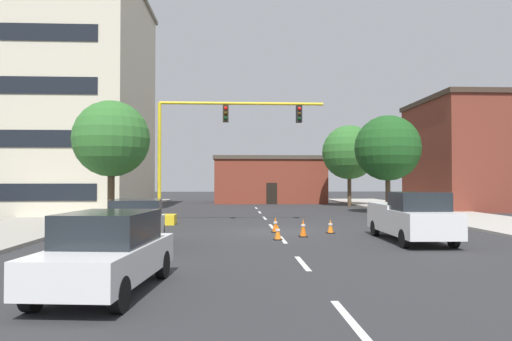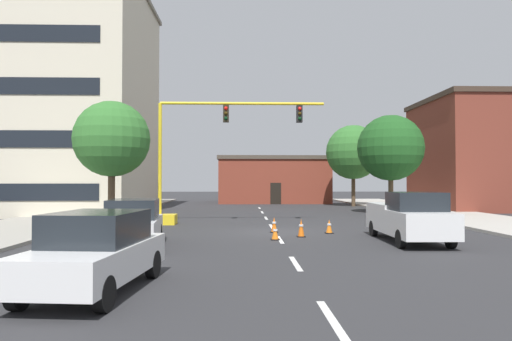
# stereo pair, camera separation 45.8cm
# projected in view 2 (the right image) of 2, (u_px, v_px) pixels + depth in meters

# --- Properties ---
(ground_plane) EXTENTS (160.00, 160.00, 0.00)m
(ground_plane) POSITION_uv_depth(u_px,v_px,m) (275.00, 232.00, 22.17)
(ground_plane) COLOR #2D2D30
(sidewalk_left) EXTENTS (6.00, 56.00, 0.14)m
(sidewalk_left) POSITION_uv_depth(u_px,v_px,m) (68.00, 218.00, 29.77)
(sidewalk_left) COLOR #9E998E
(sidewalk_left) RESTS_ON ground_plane
(sidewalk_right) EXTENTS (6.00, 56.00, 0.14)m
(sidewalk_right) POSITION_uv_depth(u_px,v_px,m) (459.00, 217.00, 30.56)
(sidewalk_right) COLOR #B2ADA3
(sidewalk_right) RESTS_ON ground_plane
(lane_stripe_seg_0) EXTENTS (0.16, 2.40, 0.01)m
(lane_stripe_seg_0) POSITION_uv_depth(u_px,v_px,m) (332.00, 319.00, 8.18)
(lane_stripe_seg_0) COLOR silver
(lane_stripe_seg_0) RESTS_ON ground_plane
(lane_stripe_seg_1) EXTENTS (0.16, 2.40, 0.01)m
(lane_stripe_seg_1) POSITION_uv_depth(u_px,v_px,m) (295.00, 263.00, 13.68)
(lane_stripe_seg_1) COLOR silver
(lane_stripe_seg_1) RESTS_ON ground_plane
(lane_stripe_seg_2) EXTENTS (0.16, 2.40, 0.01)m
(lane_stripe_seg_2) POSITION_uv_depth(u_px,v_px,m) (280.00, 240.00, 19.17)
(lane_stripe_seg_2) COLOR silver
(lane_stripe_seg_2) RESTS_ON ground_plane
(lane_stripe_seg_3) EXTENTS (0.16, 2.40, 0.01)m
(lane_stripe_seg_3) POSITION_uv_depth(u_px,v_px,m) (271.00, 226.00, 24.67)
(lane_stripe_seg_3) COLOR silver
(lane_stripe_seg_3) RESTS_ON ground_plane
(lane_stripe_seg_4) EXTENTS (0.16, 2.40, 0.01)m
(lane_stripe_seg_4) POSITION_uv_depth(u_px,v_px,m) (266.00, 218.00, 30.16)
(lane_stripe_seg_4) COLOR silver
(lane_stripe_seg_4) RESTS_ON ground_plane
(lane_stripe_seg_5) EXTENTS (0.16, 2.40, 0.01)m
(lane_stripe_seg_5) POSITION_uv_depth(u_px,v_px,m) (262.00, 212.00, 35.66)
(lane_stripe_seg_5) COLOR silver
(lane_stripe_seg_5) RESTS_ON ground_plane
(lane_stripe_seg_6) EXTENTS (0.16, 2.40, 0.01)m
(lane_stripe_seg_6) POSITION_uv_depth(u_px,v_px,m) (259.00, 208.00, 41.16)
(lane_stripe_seg_6) COLOR silver
(lane_stripe_seg_6) RESTS_ON ground_plane
(building_tall_left) EXTENTS (15.92, 13.80, 17.21)m
(building_tall_left) POSITION_uv_depth(u_px,v_px,m) (44.00, 101.00, 36.35)
(building_tall_left) COLOR beige
(building_tall_left) RESTS_ON ground_plane
(building_brick_center) EXTENTS (12.07, 8.66, 5.04)m
(building_brick_center) POSITION_uv_depth(u_px,v_px,m) (273.00, 180.00, 52.11)
(building_brick_center) COLOR brown
(building_brick_center) RESTS_ON ground_plane
(building_row_right) EXTENTS (11.97, 10.54, 9.38)m
(building_row_right) POSITION_uv_depth(u_px,v_px,m) (496.00, 154.00, 39.58)
(building_row_right) COLOR brown
(building_row_right) RESTS_ON ground_plane
(traffic_signal_gantry) EXTENTS (10.06, 1.20, 6.83)m
(traffic_signal_gantry) POSITION_uv_depth(u_px,v_px,m) (184.00, 183.00, 25.97)
(traffic_signal_gantry) COLOR yellow
(traffic_signal_gantry) RESTS_ON ground_plane
(tree_right_mid) EXTENTS (4.79, 4.79, 7.21)m
(tree_right_mid) POSITION_uv_depth(u_px,v_px,m) (391.00, 148.00, 34.00)
(tree_right_mid) COLOR brown
(tree_right_mid) RESTS_ON ground_plane
(tree_left_near) EXTENTS (3.92, 3.92, 6.55)m
(tree_left_near) POSITION_uv_depth(u_px,v_px,m) (112.00, 139.00, 24.18)
(tree_left_near) COLOR brown
(tree_left_near) RESTS_ON ground_plane
(tree_right_far) EXTENTS (5.11, 5.11, 7.66)m
(tree_right_far) POSITION_uv_depth(u_px,v_px,m) (353.00, 152.00, 43.97)
(tree_right_far) COLOR brown
(tree_right_far) RESTS_ON ground_plane
(pickup_truck_white) EXTENTS (2.09, 5.43, 1.99)m
(pickup_truck_white) POSITION_uv_depth(u_px,v_px,m) (409.00, 217.00, 18.48)
(pickup_truck_white) COLOR white
(pickup_truck_white) RESTS_ON ground_plane
(sedan_white_near_left) EXTENTS (2.32, 4.67, 1.74)m
(sedan_white_near_left) POSITION_uv_depth(u_px,v_px,m) (96.00, 251.00, 10.23)
(sedan_white_near_left) COLOR white
(sedan_white_near_left) RESTS_ON ground_plane
(sedan_white_mid_left) EXTENTS (2.31, 4.67, 1.74)m
(sedan_white_mid_left) POSITION_uv_depth(u_px,v_px,m) (133.00, 223.00, 17.08)
(sedan_white_mid_left) COLOR white
(sedan_white_mid_left) RESTS_ON ground_plane
(traffic_cone_roadside_a) EXTENTS (0.36, 0.36, 0.78)m
(traffic_cone_roadside_a) POSITION_uv_depth(u_px,v_px,m) (301.00, 228.00, 20.10)
(traffic_cone_roadside_a) COLOR black
(traffic_cone_roadside_a) RESTS_ON ground_plane
(traffic_cone_roadside_b) EXTENTS (0.36, 0.36, 0.65)m
(traffic_cone_roadside_b) POSITION_uv_depth(u_px,v_px,m) (329.00, 226.00, 21.43)
(traffic_cone_roadside_b) COLOR black
(traffic_cone_roadside_b) RESTS_ON ground_plane
(traffic_cone_roadside_c) EXTENTS (0.36, 0.36, 0.63)m
(traffic_cone_roadside_c) POSITION_uv_depth(u_px,v_px,m) (275.00, 232.00, 19.09)
(traffic_cone_roadside_c) COLOR black
(traffic_cone_roadside_c) RESTS_ON ground_plane
(traffic_cone_roadside_d) EXTENTS (0.36, 0.36, 0.72)m
(traffic_cone_roadside_d) POSITION_uv_depth(u_px,v_px,m) (274.00, 225.00, 21.86)
(traffic_cone_roadside_d) COLOR black
(traffic_cone_roadside_d) RESTS_ON ground_plane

